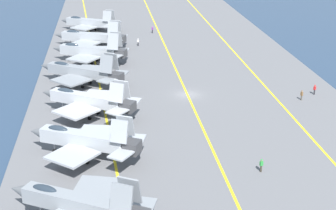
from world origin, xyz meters
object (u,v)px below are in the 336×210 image
at_px(crew_white_vest, 138,42).
at_px(crew_green_vest, 261,165).
at_px(parked_jet_sixth, 90,51).
at_px(parked_jet_second, 79,204).
at_px(parked_jet_third, 85,140).
at_px(crew_brown_vest, 302,95).
at_px(parked_jet_eighth, 90,23).
at_px(crew_red_vest, 315,89).
at_px(parked_jet_fourth, 88,100).
at_px(parked_jet_fifth, 82,72).
at_px(crew_purple_vest, 152,29).
at_px(parked_jet_seventh, 90,37).

distance_m(crew_white_vest, crew_green_vest, 62.12).
bearing_deg(crew_green_vest, parked_jet_sixth, 23.64).
relative_size(parked_jet_second, crew_green_vest, 8.94).
bearing_deg(parked_jet_third, crew_brown_vest, -64.52).
relative_size(parked_jet_sixth, crew_white_vest, 9.18).
distance_m(parked_jet_eighth, crew_red_vest, 64.74).
relative_size(parked_jet_fourth, parked_jet_eighth, 1.00).
bearing_deg(parked_jet_eighth, parked_jet_fourth, -179.19).
distance_m(parked_jet_fifth, crew_white_vest, 28.87).
distance_m(parked_jet_eighth, crew_purple_vest, 16.20).
relative_size(parked_jet_sixth, crew_green_vest, 9.28).
distance_m(parked_jet_fifth, parked_jet_eighth, 42.06).
distance_m(crew_purple_vest, crew_green_vest, 73.38).
relative_size(parked_jet_sixth, crew_purple_vest, 9.02).
relative_size(parked_jet_second, crew_white_vest, 8.84).
xyz_separation_m(parked_jet_third, crew_green_vest, (-6.22, -21.38, -1.72)).
relative_size(parked_jet_third, crew_white_vest, 8.80).
distance_m(parked_jet_third, crew_green_vest, 22.33).
bearing_deg(parked_jet_sixth, parked_jet_fifth, 175.01).
relative_size(parked_jet_seventh, crew_brown_vest, 9.72).
bearing_deg(parked_jet_eighth, crew_brown_vest, -146.42).
xyz_separation_m(crew_purple_vest, crew_green_vest, (-73.10, -6.36, -0.03)).
distance_m(crew_purple_vest, crew_red_vest, 53.17).
distance_m(parked_jet_fourth, parked_jet_seventh, 41.02).
relative_size(parked_jet_eighth, crew_red_vest, 8.99).
xyz_separation_m(parked_jet_seventh, crew_purple_vest, (11.74, -15.21, -1.40)).
distance_m(parked_jet_second, parked_jet_fourth, 29.14).
height_order(crew_white_vest, crew_purple_vest, crew_purple_vest).
distance_m(crew_white_vest, crew_red_vest, 45.36).
bearing_deg(parked_jet_third, parked_jet_sixth, 0.12).
bearing_deg(parked_jet_eighth, parked_jet_fifth, 179.09).
bearing_deg(crew_purple_vest, crew_red_vest, -153.94).
xyz_separation_m(parked_jet_third, parked_jet_fifth, (28.71, 1.32, -0.04)).
bearing_deg(parked_jet_second, crew_green_vest, -67.87).
xyz_separation_m(parked_jet_fourth, crew_red_vest, (5.00, -38.23, -1.74)).
xyz_separation_m(parked_jet_fourth, parked_jet_eighth, (56.63, 0.80, -0.43)).
relative_size(parked_jet_seventh, crew_green_vest, 9.81).
height_order(parked_jet_eighth, crew_brown_vest, parked_jet_eighth).
height_order(crew_white_vest, crew_green_vest, crew_white_vest).
relative_size(parked_jet_second, parked_jet_fourth, 0.98).
relative_size(parked_jet_second, crew_brown_vest, 8.85).
distance_m(parked_jet_fifth, parked_jet_sixth, 14.18).
bearing_deg(crew_white_vest, parked_jet_fourth, 165.68).
distance_m(parked_jet_third, parked_jet_eighth, 70.76).
distance_m(parked_jet_fourth, crew_green_vest, 29.46).
bearing_deg(parked_jet_seventh, crew_purple_vest, -52.34).
relative_size(parked_jet_second, crew_purple_vest, 8.69).
bearing_deg(crew_brown_vest, crew_purple_vest, 21.92).
height_order(parked_jet_second, parked_jet_third, parked_jet_third).
bearing_deg(crew_green_vest, parked_jet_seventh, 19.37).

